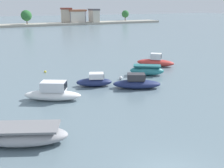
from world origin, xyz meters
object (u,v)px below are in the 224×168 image
object	(u,v)px
moored_boat_2	(53,93)
moored_boat_4	(137,83)
mooring_buoy_2	(121,78)
moored_boat_3	(95,81)
moored_boat_5	(147,70)
mooring_buoy_0	(151,56)
mooring_buoy_1	(45,72)
moored_boat_6	(155,62)
moored_boat_1	(24,135)

from	to	relation	value
moored_boat_2	moored_boat_4	distance (m)	8.46
mooring_buoy_2	moored_boat_3	bearing A→B (deg)	-165.80
moored_boat_5	mooring_buoy_0	size ratio (longest dim) A/B	11.93
mooring_buoy_2	moored_boat_5	bearing A→B (deg)	4.90
moored_boat_3	mooring_buoy_1	size ratio (longest dim) A/B	14.21
mooring_buoy_2	mooring_buoy_0	bearing A→B (deg)	41.65
moored_boat_4	moored_boat_6	distance (m)	10.17
moored_boat_6	mooring_buoy_1	xyz separation A→B (m)	(-14.55, 3.04, -0.46)
mooring_buoy_1	moored_boat_1	bearing A→B (deg)	-105.36
moored_boat_1	moored_boat_4	world-z (taller)	moored_boat_4
mooring_buoy_0	mooring_buoy_1	world-z (taller)	mooring_buoy_0
moored_boat_4	moored_boat_2	bearing A→B (deg)	-156.44
moored_boat_6	moored_boat_5	bearing A→B (deg)	-95.65
moored_boat_6	mooring_buoy_2	distance (m)	8.27
moored_boat_1	moored_boat_4	bearing A→B (deg)	50.72
moored_boat_1	moored_boat_5	bearing A→B (deg)	55.65
moored_boat_2	mooring_buoy_1	xyz separation A→B (m)	(1.20, 9.76, -0.52)
moored_boat_1	moored_boat_5	size ratio (longest dim) A/B	1.37
moored_boat_3	moored_boat_5	xyz separation A→B (m)	(7.29, 1.22, 0.05)
moored_boat_2	moored_boat_5	distance (m)	12.56
moored_boat_6	moored_boat_1	bearing A→B (deg)	-103.90
moored_boat_3	moored_boat_5	world-z (taller)	moored_boat_3
moored_boat_6	mooring_buoy_2	xyz separation A→B (m)	(-7.38, -3.72, -0.40)
moored_boat_3	moored_boat_5	distance (m)	7.39
moored_boat_1	mooring_buoy_0	world-z (taller)	moored_boat_1
moored_boat_2	mooring_buoy_0	size ratio (longest dim) A/B	14.72
moored_boat_6	mooring_buoy_2	world-z (taller)	moored_boat_6
moored_boat_5	moored_boat_6	distance (m)	4.98
moored_boat_1	moored_boat_2	xyz separation A→B (m)	(3.27, 6.49, 0.09)
mooring_buoy_0	mooring_buoy_1	distance (m)	17.97
moored_boat_1	moored_boat_3	distance (m)	11.80
moored_boat_1	mooring_buoy_1	size ratio (longest dim) A/B	20.73
moored_boat_4	mooring_buoy_2	distance (m)	3.38
moored_boat_3	mooring_buoy_0	size ratio (longest dim) A/B	11.17
mooring_buoy_0	moored_boat_1	bearing A→B (deg)	-139.61
mooring_buoy_0	mooring_buoy_1	size ratio (longest dim) A/B	1.27
moored_boat_5	mooring_buoy_2	distance (m)	3.77
moored_boat_4	moored_boat_5	bearing A→B (deg)	71.20
mooring_buoy_1	mooring_buoy_2	world-z (taller)	mooring_buoy_2
moored_boat_2	mooring_buoy_2	size ratio (longest dim) A/B	12.93
moored_boat_5	moored_boat_3	bearing A→B (deg)	-139.13
moored_boat_5	moored_boat_4	bearing A→B (deg)	-103.45
moored_boat_3	mooring_buoy_0	distance (m)	17.52
moored_boat_3	moored_boat_4	distance (m)	4.39
moored_boat_2	mooring_buoy_0	distance (m)	22.68
mooring_buoy_0	moored_boat_3	bearing A→B (deg)	-143.88
moored_boat_2	moored_boat_4	bearing A→B (deg)	26.07
moored_boat_5	moored_boat_6	size ratio (longest dim) A/B	0.86
moored_boat_4	mooring_buoy_0	size ratio (longest dim) A/B	14.39
moored_boat_1	mooring_buoy_0	xyz separation A→B (m)	(22.24, 18.92, -0.39)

